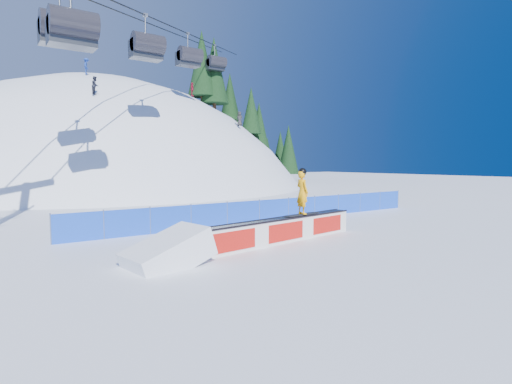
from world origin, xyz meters
TOP-DOWN VIEW (x-y plane):
  - ground at (0.00, 0.00)m, footprint 160.00×160.00m
  - snow_hill at (0.00, 42.00)m, footprint 64.00×64.00m
  - treeline at (22.74, 41.24)m, footprint 22.50×11.00m
  - safety_fence at (0.00, 4.50)m, footprint 22.05×0.05m
  - chairlift at (4.74, 27.49)m, footprint 40.80×41.70m
  - rail_box at (-3.31, -0.27)m, footprint 8.32×1.79m
  - snow_ramp at (-8.46, -1.03)m, footprint 2.89×2.04m
  - snowboarder at (-2.05, -0.09)m, footprint 1.93×0.71m
  - distant_skiers at (2.14, 29.74)m, footprint 16.84×8.57m

SIDE VIEW (x-z plane):
  - snow_hill at x=0.00m, z-range -50.00..14.00m
  - ground at x=0.00m, z-range 0.00..0.00m
  - snow_ramp at x=-8.46m, z-range -0.83..0.83m
  - rail_box at x=-3.31m, z-range -0.01..0.99m
  - safety_fence at x=0.00m, z-range -0.05..1.25m
  - snowboarder at x=-2.05m, z-range 0.98..2.97m
  - treeline at x=22.74m, z-range -0.79..20.77m
  - distant_skiers at x=2.14m, z-range 7.75..14.67m
  - chairlift at x=4.74m, z-range 5.89..27.89m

